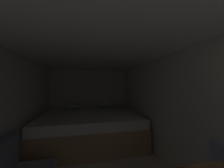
# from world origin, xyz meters

# --- Properties ---
(wall_back) EXTENTS (2.68, 0.05, 2.02)m
(wall_back) POSITION_xyz_m (0.00, 4.20, 1.01)
(wall_back) COLOR silver
(wall_back) RESTS_ON ground
(wall_left) EXTENTS (0.05, 4.74, 2.02)m
(wall_left) POSITION_xyz_m (-1.31, 1.80, 1.01)
(wall_left) COLOR silver
(wall_left) RESTS_ON ground
(wall_right) EXTENTS (0.05, 4.74, 2.02)m
(wall_right) POSITION_xyz_m (1.31, 1.80, 1.01)
(wall_right) COLOR silver
(wall_right) RESTS_ON ground
(ceiling_slab) EXTENTS (2.68, 4.74, 0.05)m
(ceiling_slab) POSITION_xyz_m (0.00, 1.80, 2.04)
(ceiling_slab) COLOR white
(ceiling_slab) RESTS_ON wall_left
(bed) EXTENTS (2.46, 1.96, 0.92)m
(bed) POSITION_xyz_m (0.00, 3.15, 0.37)
(bed) COLOR tan
(bed) RESTS_ON ground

